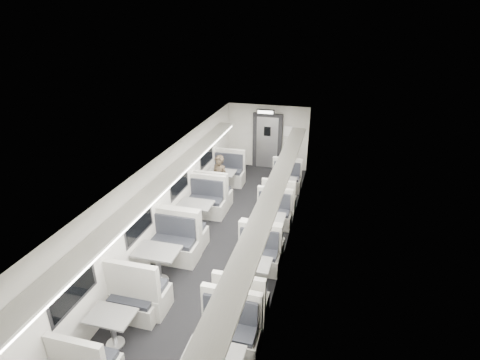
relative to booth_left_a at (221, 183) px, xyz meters
The scene contains 18 objects.
room 3.53m from the booth_left_a, 73.08° to the right, with size 3.24×12.24×2.64m.
booth_left_a is the anchor object (origin of this frame).
booth_left_b 2.25m from the booth_left_a, 90.00° to the right, with size 1.10×2.23×1.19m.
booth_left_c 4.52m from the booth_left_a, 90.00° to the right, with size 1.14×2.31×1.24m.
booth_left_d 6.31m from the booth_left_a, 90.00° to the right, with size 0.96×1.95×1.05m.
booth_right_a 2.01m from the booth_left_a, ahead, with size 0.98×1.98×1.06m.
booth_right_b 3.03m from the booth_left_a, 48.64° to the right, with size 0.99×2.00×1.07m.
booth_right_c 4.73m from the booth_left_a, 64.99° to the right, with size 1.01×2.04×1.09m.
passenger 0.77m from the booth_left_a, 75.41° to the right, with size 0.58×0.38×1.58m, color black.
window_a 1.07m from the booth_left_a, 166.97° to the left, with size 0.02×1.18×0.84m, color black.
window_b 2.34m from the booth_left_a, 103.16° to the right, with size 0.02×1.18×0.84m, color black.
window_c 4.42m from the booth_left_a, 96.49° to the right, with size 0.02×1.18×0.84m, color black.
window_d 6.57m from the booth_left_a, 94.30° to the right, with size 0.02×1.18×0.84m, color black.
luggage_rack_left 3.90m from the booth_left_a, 93.90° to the right, with size 0.46×10.40×0.09m.
luggage_rack_right 4.49m from the booth_left_a, 57.97° to the right, with size 0.46×10.40×0.09m.
vestibule_door 2.90m from the booth_left_a, 69.29° to the left, with size 1.10×0.13×2.10m.
exit_sign 3.03m from the booth_left_a, 65.13° to the left, with size 0.62×0.12×0.16m.
wall_notice 3.35m from the booth_left_a, 56.39° to the left, with size 0.32×0.02×0.40m, color white.
Camera 1 is at (2.41, -7.21, 5.42)m, focal length 28.00 mm.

